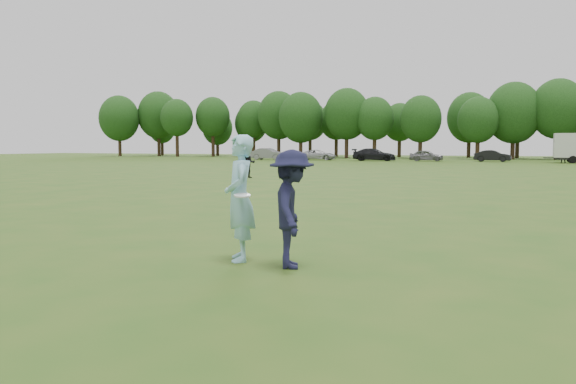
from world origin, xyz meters
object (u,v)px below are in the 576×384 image
object	(u,v)px
car_b	(269,154)
car_d	(374,155)
defender	(292,209)
player_far_a	(248,163)
thrower	(240,198)
car_e	(426,156)
car_f	(493,156)
player_far_d	(563,155)
car_c	(318,155)

from	to	relation	value
car_b	car_d	distance (m)	13.97
defender	player_far_a	distance (m)	24.37
thrower	car_e	size ratio (longest dim) A/B	0.53
car_b	player_far_a	bearing A→B (deg)	-156.93
car_e	car_f	bearing A→B (deg)	-87.55
player_far_d	car_c	bearing A→B (deg)	177.22
defender	car_e	xyz separation A→B (m)	(-6.41, 60.39, -0.26)
car_b	player_far_d	bearing A→B (deg)	-90.65
thrower	player_far_d	size ratio (longest dim) A/B	1.28
player_far_d	car_b	world-z (taller)	player_far_d
car_c	car_e	size ratio (longest dim) A/B	1.19
player_far_d	car_c	size ratio (longest dim) A/B	0.35
thrower	car_d	bearing A→B (deg)	160.21
player_far_d	car_d	distance (m)	20.83
car_c	car_d	xyz separation A→B (m)	(7.62, -1.12, 0.10)
player_far_a	car_e	xyz separation A→B (m)	(4.86, 38.78, -0.20)
car_b	car_c	world-z (taller)	car_b
thrower	car_d	world-z (taller)	thrower
thrower	car_d	xyz separation A→B (m)	(-11.57, 59.40, -0.29)
car_d	defender	bearing A→B (deg)	-173.35
car_b	car_f	world-z (taller)	car_b
car_d	car_f	bearing A→B (deg)	-89.12
defender	player_far_a	bearing A→B (deg)	6.49
defender	car_e	world-z (taller)	defender
thrower	car_f	world-z (taller)	thrower
thrower	car_f	xyz separation A→B (m)	(2.03, 60.86, -0.38)
defender	car_d	distance (m)	60.90
car_d	car_f	size ratio (longest dim) A/B	1.29
car_c	car_f	distance (m)	21.22
player_far_d	car_e	size ratio (longest dim) A/B	0.42
defender	car_e	distance (m)	60.73
car_f	player_far_a	bearing A→B (deg)	166.80
defender	player_far_d	distance (m)	58.82
car_b	car_e	world-z (taller)	car_b
defender	car_e	bearing A→B (deg)	-15.01
car_b	car_e	size ratio (longest dim) A/B	1.17
car_b	car_d	xyz separation A→B (m)	(13.97, 0.36, -0.01)
car_d	car_e	xyz separation A→B (m)	(6.17, 0.80, -0.08)
player_far_d	car_e	bearing A→B (deg)	173.83
thrower	car_f	bearing A→B (deg)	147.28
car_c	car_d	world-z (taller)	car_d
player_far_a	car_b	size ratio (longest dim) A/B	0.38
thrower	defender	distance (m)	1.03
player_far_a	car_f	distance (m)	41.32
car_e	car_b	bearing A→B (deg)	90.65
car_b	car_d	world-z (taller)	car_b
thrower	player_far_d	xyz separation A→B (m)	(9.21, 58.06, -0.23)
car_f	car_c	bearing A→B (deg)	95.03
defender	player_far_a	world-z (taller)	defender
player_far_a	car_b	world-z (taller)	player_far_a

